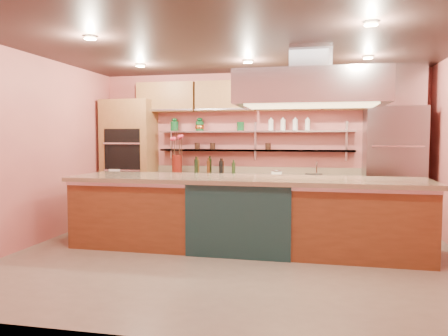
% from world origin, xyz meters
% --- Properties ---
extents(floor, '(6.00, 5.00, 0.02)m').
position_xyz_m(floor, '(0.00, 0.00, -0.01)').
color(floor, gray).
rests_on(floor, ground).
extents(ceiling, '(6.00, 5.00, 0.02)m').
position_xyz_m(ceiling, '(0.00, 0.00, 2.80)').
color(ceiling, black).
rests_on(ceiling, wall_back).
extents(wall_back, '(6.00, 0.04, 2.80)m').
position_xyz_m(wall_back, '(0.00, 2.50, 1.40)').
color(wall_back, '#C4635C').
rests_on(wall_back, floor).
extents(wall_front, '(6.00, 0.04, 2.80)m').
position_xyz_m(wall_front, '(0.00, -2.50, 1.40)').
color(wall_front, '#C4635C').
rests_on(wall_front, floor).
extents(wall_left, '(0.04, 5.00, 2.80)m').
position_xyz_m(wall_left, '(-3.00, 0.00, 1.40)').
color(wall_left, '#C4635C').
rests_on(wall_left, floor).
extents(oven_stack, '(0.95, 0.64, 2.30)m').
position_xyz_m(oven_stack, '(-2.45, 2.18, 1.15)').
color(oven_stack, '#976637').
rests_on(oven_stack, floor).
extents(refrigerator, '(0.95, 0.72, 2.10)m').
position_xyz_m(refrigerator, '(2.35, 2.14, 1.05)').
color(refrigerator, gray).
rests_on(refrigerator, floor).
extents(back_counter, '(3.84, 0.64, 0.93)m').
position_xyz_m(back_counter, '(-0.05, 2.20, 0.47)').
color(back_counter, tan).
rests_on(back_counter, floor).
extents(wall_shelf_lower, '(3.60, 0.26, 0.03)m').
position_xyz_m(wall_shelf_lower, '(-0.05, 2.37, 1.35)').
color(wall_shelf_lower, silver).
rests_on(wall_shelf_lower, wall_back).
extents(wall_shelf_upper, '(3.60, 0.26, 0.03)m').
position_xyz_m(wall_shelf_upper, '(-0.05, 2.37, 1.70)').
color(wall_shelf_upper, silver).
rests_on(wall_shelf_upper, wall_back).
extents(upper_cabinets, '(4.60, 0.36, 0.55)m').
position_xyz_m(upper_cabinets, '(0.00, 2.32, 2.35)').
color(upper_cabinets, '#976637').
rests_on(upper_cabinets, wall_back).
extents(range_hood, '(2.00, 1.00, 0.45)m').
position_xyz_m(range_hood, '(0.97, 0.40, 2.25)').
color(range_hood, silver).
rests_on(range_hood, ceiling).
extents(ceiling_downlights, '(4.00, 2.80, 0.02)m').
position_xyz_m(ceiling_downlights, '(0.00, 0.20, 2.77)').
color(ceiling_downlights, '#FFE5A5').
rests_on(ceiling_downlights, ceiling).
extents(island, '(4.94, 1.15, 1.03)m').
position_xyz_m(island, '(0.07, 0.40, 0.51)').
color(island, brown).
rests_on(island, floor).
extents(flower_vase, '(0.23, 0.23, 0.33)m').
position_xyz_m(flower_vase, '(-1.49, 2.15, 1.10)').
color(flower_vase, '#5C140D').
rests_on(flower_vase, back_counter).
extents(oil_bottle_cluster, '(0.85, 0.51, 0.26)m').
position_xyz_m(oil_bottle_cluster, '(-0.75, 2.15, 1.06)').
color(oil_bottle_cluster, black).
rests_on(oil_bottle_cluster, back_counter).
extents(kitchen_scale, '(0.19, 0.15, 0.10)m').
position_xyz_m(kitchen_scale, '(0.38, 2.15, 0.98)').
color(kitchen_scale, white).
rests_on(kitchen_scale, back_counter).
extents(bar_faucet, '(0.03, 0.03, 0.23)m').
position_xyz_m(bar_faucet, '(1.08, 2.25, 1.04)').
color(bar_faucet, silver).
rests_on(bar_faucet, back_counter).
extents(copper_kettle, '(0.16, 0.16, 0.13)m').
position_xyz_m(copper_kettle, '(-1.10, 2.37, 1.78)').
color(copper_kettle, orange).
rests_on(copper_kettle, wall_shelf_upper).
extents(green_canister, '(0.14, 0.14, 0.16)m').
position_xyz_m(green_canister, '(-0.32, 2.37, 1.79)').
color(green_canister, '#0F481F').
rests_on(green_canister, wall_shelf_upper).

